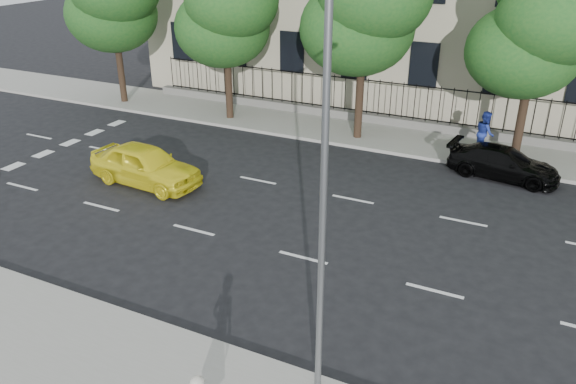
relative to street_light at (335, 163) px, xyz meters
The scene contains 11 objects.
ground 5.99m from the street_light, 144.73° to the left, with size 120.00×120.00×0.00m, color black.
far_sidewalk 16.75m from the street_light, 99.01° to the left, with size 60.00×4.00×0.15m, color gray.
lane_markings 8.67m from the street_light, 110.98° to the left, with size 49.60×4.62×0.01m, color silver, non-canonical shape.
crosswalk 18.42m from the street_light, 158.90° to the left, with size 0.50×12.10×0.01m, color silver, non-canonical shape.
iron_fence 18.21m from the street_light, 98.14° to the left, with size 30.00×0.50×2.20m.
street_light is the anchor object (origin of this frame).
tree_b 18.99m from the street_light, 127.15° to the left, with size 5.53×5.12×8.97m.
tree_d 15.36m from the street_light, 80.48° to the left, with size 5.34×4.94×8.84m.
yellow_taxi 12.99m from the street_light, 147.22° to the left, with size 1.86×4.63×1.58m, color yellow.
black_sedan 14.19m from the street_light, 80.55° to the left, with size 1.76×4.32×1.25m, color black.
pedestrian_far 15.86m from the street_light, 85.73° to the left, with size 0.92×0.72×1.90m, color #223599.
Camera 1 is at (5.90, -10.89, 9.14)m, focal length 35.00 mm.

